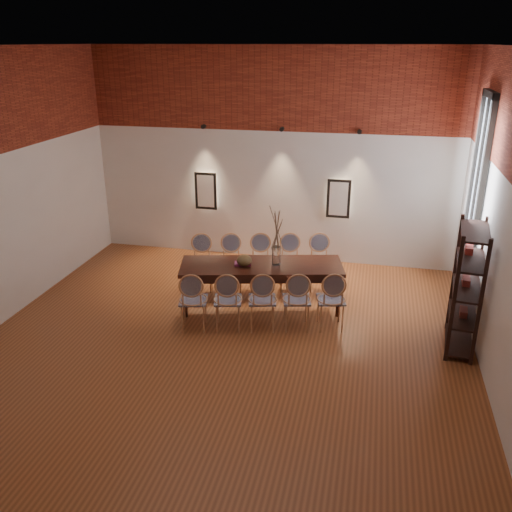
% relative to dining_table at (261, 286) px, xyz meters
% --- Properties ---
extents(floor, '(7.00, 7.00, 0.02)m').
position_rel_dining_table_xyz_m(floor, '(-0.28, -1.27, -0.39)').
color(floor, '#9C552C').
rests_on(floor, ground).
extents(ceiling, '(7.00, 7.00, 0.02)m').
position_rel_dining_table_xyz_m(ceiling, '(-0.28, -1.27, 3.63)').
color(ceiling, silver).
rests_on(ceiling, ground).
extents(wall_back, '(7.00, 0.10, 4.00)m').
position_rel_dining_table_xyz_m(wall_back, '(-0.28, 2.28, 1.62)').
color(wall_back, silver).
rests_on(wall_back, ground).
extents(wall_front, '(7.00, 0.10, 4.00)m').
position_rel_dining_table_xyz_m(wall_front, '(-0.28, -4.82, 1.62)').
color(wall_front, silver).
rests_on(wall_front, ground).
extents(brick_band_back, '(7.00, 0.02, 1.50)m').
position_rel_dining_table_xyz_m(brick_band_back, '(-0.28, 2.21, 2.88)').
color(brick_band_back, maroon).
rests_on(brick_band_back, ground).
extents(brick_band_front, '(7.00, 0.02, 1.50)m').
position_rel_dining_table_xyz_m(brick_band_front, '(-0.28, -4.75, 2.88)').
color(brick_band_front, maroon).
rests_on(brick_band_front, ground).
extents(niche_left, '(0.36, 0.06, 0.66)m').
position_rel_dining_table_xyz_m(niche_left, '(-1.58, 2.18, 0.93)').
color(niche_left, '#FFEAC6').
rests_on(niche_left, wall_back).
extents(niche_right, '(0.36, 0.06, 0.66)m').
position_rel_dining_table_xyz_m(niche_right, '(1.02, 2.18, 0.93)').
color(niche_right, '#FFEAC6').
rests_on(niche_right, wall_back).
extents(spot_fixture_left, '(0.08, 0.10, 0.08)m').
position_rel_dining_table_xyz_m(spot_fixture_left, '(-1.58, 2.15, 2.17)').
color(spot_fixture_left, black).
rests_on(spot_fixture_left, wall_back).
extents(spot_fixture_mid, '(0.08, 0.10, 0.08)m').
position_rel_dining_table_xyz_m(spot_fixture_mid, '(-0.08, 2.15, 2.17)').
color(spot_fixture_mid, black).
rests_on(spot_fixture_mid, wall_back).
extents(spot_fixture_right, '(0.08, 0.10, 0.08)m').
position_rel_dining_table_xyz_m(spot_fixture_right, '(1.32, 2.15, 2.17)').
color(spot_fixture_right, black).
rests_on(spot_fixture_right, wall_back).
extents(window_glass, '(0.02, 0.78, 2.38)m').
position_rel_dining_table_xyz_m(window_glass, '(3.18, 0.73, 1.77)').
color(window_glass, silver).
rests_on(window_glass, wall_right).
extents(window_frame, '(0.08, 0.90, 2.50)m').
position_rel_dining_table_xyz_m(window_frame, '(3.16, 0.73, 1.77)').
color(window_frame, black).
rests_on(window_frame, wall_right).
extents(window_mullion, '(0.06, 0.06, 2.40)m').
position_rel_dining_table_xyz_m(window_mullion, '(3.16, 0.73, 1.77)').
color(window_mullion, black).
rests_on(window_mullion, wall_right).
extents(dining_table, '(2.68, 1.38, 0.75)m').
position_rel_dining_table_xyz_m(dining_table, '(0.00, 0.00, 0.00)').
color(dining_table, '#38160D').
rests_on(dining_table, floor).
extents(chair_near_a, '(0.53, 0.53, 0.94)m').
position_rel_dining_table_xyz_m(chair_near_a, '(-0.84, -0.91, 0.09)').
color(chair_near_a, tan).
rests_on(chair_near_a, floor).
extents(chair_near_b, '(0.53, 0.53, 0.94)m').
position_rel_dining_table_xyz_m(chair_near_b, '(-0.34, -0.79, 0.09)').
color(chair_near_b, tan).
rests_on(chair_near_b, floor).
extents(chair_near_c, '(0.53, 0.53, 0.94)m').
position_rel_dining_table_xyz_m(chair_near_c, '(0.16, -0.67, 0.09)').
color(chair_near_c, tan).
rests_on(chair_near_c, floor).
extents(chair_near_d, '(0.53, 0.53, 0.94)m').
position_rel_dining_table_xyz_m(chair_near_d, '(0.66, -0.56, 0.09)').
color(chair_near_d, tan).
rests_on(chair_near_d, floor).
extents(chair_near_e, '(0.53, 0.53, 0.94)m').
position_rel_dining_table_xyz_m(chair_near_e, '(1.15, -0.44, 0.09)').
color(chair_near_e, tan).
rests_on(chair_near_e, floor).
extents(chair_far_a, '(0.53, 0.53, 0.94)m').
position_rel_dining_table_xyz_m(chair_far_a, '(-1.15, 0.44, 0.09)').
color(chair_far_a, tan).
rests_on(chair_far_a, floor).
extents(chair_far_b, '(0.53, 0.53, 0.94)m').
position_rel_dining_table_xyz_m(chair_far_b, '(-0.66, 0.56, 0.09)').
color(chair_far_b, tan).
rests_on(chair_far_b, floor).
extents(chair_far_c, '(0.53, 0.53, 0.94)m').
position_rel_dining_table_xyz_m(chair_far_c, '(-0.16, 0.67, 0.09)').
color(chair_far_c, tan).
rests_on(chair_far_c, floor).
extents(chair_far_d, '(0.53, 0.53, 0.94)m').
position_rel_dining_table_xyz_m(chair_far_d, '(0.34, 0.79, 0.09)').
color(chair_far_d, tan).
rests_on(chair_far_d, floor).
extents(chair_far_e, '(0.53, 0.53, 0.94)m').
position_rel_dining_table_xyz_m(chair_far_e, '(0.84, 0.91, 0.09)').
color(chair_far_e, tan).
rests_on(chair_far_e, floor).
extents(vase, '(0.14, 0.14, 0.30)m').
position_rel_dining_table_xyz_m(vase, '(0.23, 0.05, 0.53)').
color(vase, silver).
rests_on(vase, dining_table).
extents(dried_branches, '(0.50, 0.50, 0.70)m').
position_rel_dining_table_xyz_m(dried_branches, '(0.23, 0.05, 0.98)').
color(dried_branches, '#473628').
rests_on(dried_branches, vase).
extents(bowl, '(0.24, 0.24, 0.18)m').
position_rel_dining_table_xyz_m(bowl, '(-0.25, -0.11, 0.46)').
color(bowl, brown).
rests_on(bowl, dining_table).
extents(book, '(0.29, 0.23, 0.03)m').
position_rel_dining_table_xyz_m(book, '(-0.29, -0.06, 0.39)').
color(book, '#902F64').
rests_on(book, dining_table).
extents(shelving_rack, '(0.49, 1.04, 1.80)m').
position_rel_dining_table_xyz_m(shelving_rack, '(3.00, -0.56, 0.53)').
color(shelving_rack, black).
rests_on(shelving_rack, floor).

